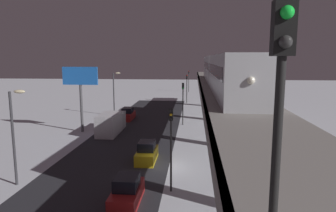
% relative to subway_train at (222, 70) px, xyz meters
% --- Properties ---
extents(ground_plane, '(240.00, 240.00, 0.00)m').
position_rel_subway_train_xyz_m(ground_plane, '(5.81, 8.46, -8.70)').
color(ground_plane, silver).
extents(avenue_asphalt, '(11.00, 89.79, 0.01)m').
position_rel_subway_train_xyz_m(avenue_asphalt, '(10.87, 8.46, -8.69)').
color(avenue_asphalt, '#28282D').
rests_on(avenue_asphalt, ground_plane).
extents(elevated_railway, '(5.00, 89.79, 6.92)m').
position_rel_subway_train_xyz_m(elevated_railway, '(0.09, 8.46, -2.74)').
color(elevated_railway, gray).
rests_on(elevated_railway, ground_plane).
extents(subway_train, '(2.94, 36.87, 3.40)m').
position_rel_subway_train_xyz_m(subway_train, '(0.00, 0.00, 0.00)').
color(subway_train, '#B7BABF').
rests_on(subway_train, elevated_railway).
extents(rail_signal, '(0.36, 0.41, 4.00)m').
position_rel_subway_train_xyz_m(rail_signal, '(1.67, 30.11, 0.95)').
color(rail_signal, black).
rests_on(rail_signal, elevated_railway).
extents(sedan_red_2, '(1.80, 4.73, 1.97)m').
position_rel_subway_train_xyz_m(sedan_red_2, '(14.07, -13.40, -7.90)').
color(sedan_red_2, '#A51E1E').
rests_on(sedan_red_2, ground_plane).
extents(sedan_yellow, '(1.80, 4.05, 1.97)m').
position_rel_subway_train_xyz_m(sedan_yellow, '(7.67, 6.94, -7.90)').
color(sedan_yellow, gold).
rests_on(sedan_yellow, ground_plane).
extents(sedan_red_3, '(1.80, 4.24, 1.97)m').
position_rel_subway_train_xyz_m(sedan_red_3, '(7.67, 15.81, -7.90)').
color(sedan_red_3, '#A51E1E').
rests_on(sedan_red_3, ground_plane).
extents(box_truck, '(2.40, 7.40, 2.80)m').
position_rel_subway_train_xyz_m(box_truck, '(14.27, -4.03, -7.35)').
color(box_truck, '#B2B2B7').
rests_on(box_truck, ground_plane).
extents(traffic_light_near, '(0.32, 0.44, 6.40)m').
position_rel_subway_train_xyz_m(traffic_light_near, '(4.77, 13.62, -4.50)').
color(traffic_light_near, '#2D2D2D').
rests_on(traffic_light_near, ground_plane).
extents(traffic_light_mid, '(0.32, 0.44, 6.40)m').
position_rel_subway_train_xyz_m(traffic_light_mid, '(4.77, -9.90, -4.50)').
color(traffic_light_mid, '#2D2D2D').
rests_on(traffic_light_mid, ground_plane).
extents(traffic_light_far, '(0.32, 0.44, 6.40)m').
position_rel_subway_train_xyz_m(traffic_light_far, '(4.77, -33.41, -4.50)').
color(traffic_light_far, '#2D2D2D').
rests_on(traffic_light_far, ground_plane).
extents(traffic_light_distant, '(0.32, 0.44, 6.40)m').
position_rel_subway_train_xyz_m(traffic_light_distant, '(4.77, -56.93, -4.50)').
color(traffic_light_distant, '#2D2D2D').
rests_on(traffic_light_distant, ground_plane).
extents(commercial_billboard, '(4.80, 0.36, 8.90)m').
position_rel_subway_train_xyz_m(commercial_billboard, '(18.44, -4.38, -1.87)').
color(commercial_billboard, '#4C4C51').
rests_on(commercial_billboard, ground_plane).
extents(street_lamp_near, '(1.35, 0.44, 7.65)m').
position_rel_subway_train_xyz_m(street_lamp_near, '(16.94, 13.46, -3.88)').
color(street_lamp_near, '#38383D').
rests_on(street_lamp_near, ground_plane).
extents(street_lamp_far, '(1.35, 0.44, 7.65)m').
position_rel_subway_train_xyz_m(street_lamp_far, '(16.94, -16.54, -3.88)').
color(street_lamp_far, '#38383D').
rests_on(street_lamp_far, ground_plane).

